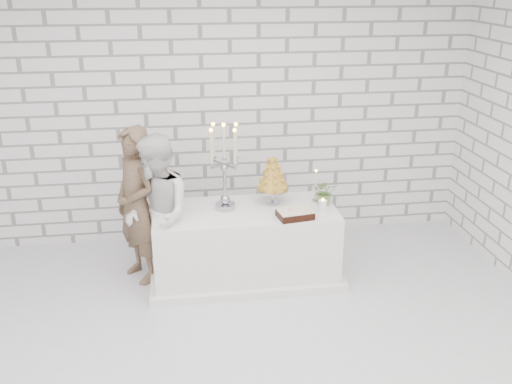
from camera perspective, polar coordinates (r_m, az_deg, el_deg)
name	(u,v)px	position (r m, az deg, el deg)	size (l,w,h in m)	color
ground	(226,371)	(4.70, -3.01, -17.49)	(6.00, 5.00, 0.01)	silver
wall_back	(203,112)	(6.32, -5.37, 8.06)	(6.00, 0.01, 3.00)	white
cake_table	(245,244)	(5.74, -1.09, -5.23)	(1.80, 0.80, 0.75)	white
groom	(137,205)	(5.68, -11.89, -1.34)	(0.58, 0.38, 1.59)	brown
bride	(158,214)	(5.49, -9.86, -2.24)	(0.75, 0.59, 1.55)	silver
candelabra	(224,167)	(5.46, -3.19, 2.52)	(0.35, 0.35, 0.87)	#9899A2
croquembouche	(273,179)	(5.65, 1.68, 1.27)	(0.33, 0.33, 0.51)	olive
chocolate_cake	(295,214)	(5.40, 3.94, -2.19)	(0.32, 0.23, 0.08)	black
pillar_candle	(323,206)	(5.55, 6.71, -1.41)	(0.08, 0.08, 0.12)	white
extra_taper	(316,186)	(5.76, 6.01, 0.56)	(0.06, 0.06, 0.32)	beige
flowers	(325,192)	(5.70, 6.97, 0.02)	(0.24, 0.21, 0.27)	#4E6A37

